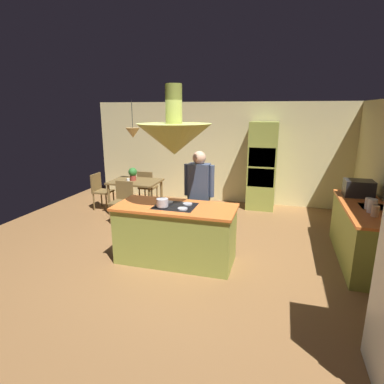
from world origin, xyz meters
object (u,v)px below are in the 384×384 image
(dining_table, at_px, (135,185))
(chair_facing_island, at_px, (123,199))
(canister_tea, at_px, (369,204))
(canister_sugar, at_px, (372,206))
(microwave_on_counter, at_px, (359,188))
(cooking_pot_on_cooktop, at_px, (162,203))
(oven_tower, at_px, (262,166))
(chair_by_back_wall, at_px, (147,185))
(chair_at_corner, at_px, (100,189))
(canister_flour, at_px, (375,211))
(person_at_island, at_px, (199,193))
(kitchen_island, at_px, (176,233))
(potted_plant_on_table, at_px, (133,173))
(cup_on_table, at_px, (128,181))

(dining_table, height_order, chair_facing_island, chair_facing_island)
(chair_facing_island, relative_size, canister_tea, 5.24)
(canister_sugar, bearing_deg, canister_tea, 90.00)
(microwave_on_counter, bearing_deg, cooking_pot_on_cooktop, -152.97)
(oven_tower, bearing_deg, chair_by_back_wall, -169.85)
(chair_at_corner, bearing_deg, canister_flour, -108.18)
(person_at_island, xyz_separation_m, cooking_pot_on_cooktop, (-0.36, -0.81, 0.03))
(kitchen_island, height_order, microwave_on_counter, microwave_on_counter)
(kitchen_island, bearing_deg, canister_sugar, 9.58)
(person_at_island, relative_size, chair_at_corner, 1.95)
(chair_by_back_wall, distance_m, chair_at_corner, 1.14)
(person_at_island, height_order, cooking_pot_on_cooktop, person_at_island)
(microwave_on_counter, bearing_deg, oven_tower, 133.36)
(chair_facing_island, height_order, potted_plant_on_table, potted_plant_on_table)
(kitchen_island, bearing_deg, potted_plant_on_table, 129.71)
(oven_tower, relative_size, cup_on_table, 23.21)
(dining_table, height_order, canister_sugar, canister_sugar)
(oven_tower, bearing_deg, person_at_island, -109.33)
(canister_sugar, bearing_deg, chair_at_corner, 163.53)
(person_at_island, distance_m, chair_by_back_wall, 2.84)
(oven_tower, bearing_deg, potted_plant_on_table, -158.70)
(person_at_island, xyz_separation_m, canister_flour, (2.64, -0.39, 0.02))
(dining_table, relative_size, canister_tea, 6.79)
(canister_tea, xyz_separation_m, cooking_pot_on_cooktop, (-3.00, -0.79, -0.00))
(person_at_island, bearing_deg, oven_tower, 70.67)
(kitchen_island, distance_m, person_at_island, 0.88)
(dining_table, relative_size, canister_flour, 7.36)
(person_at_island, height_order, chair_at_corner, person_at_island)
(chair_facing_island, distance_m, canister_sugar, 4.67)
(potted_plant_on_table, bearing_deg, canister_tea, -17.66)
(chair_by_back_wall, bearing_deg, microwave_on_counter, 163.54)
(dining_table, distance_m, microwave_on_counter, 4.61)
(dining_table, bearing_deg, kitchen_island, -51.01)
(person_at_island, height_order, canister_sugar, person_at_island)
(dining_table, height_order, cooking_pot_on_cooktop, cooking_pot_on_cooktop)
(dining_table, xyz_separation_m, chair_facing_island, (0.00, -0.64, -0.15))
(kitchen_island, bearing_deg, cup_on_table, 133.15)
(canister_flour, relative_size, canister_tea, 0.92)
(canister_sugar, distance_m, canister_tea, 0.18)
(chair_facing_island, bearing_deg, potted_plant_on_table, 95.61)
(chair_by_back_wall, relative_size, microwave_on_counter, 1.89)
(canister_sugar, height_order, canister_tea, canister_sugar)
(cup_on_table, height_order, cooking_pot_on_cooktop, cooking_pot_on_cooktop)
(kitchen_island, height_order, chair_at_corner, kitchen_island)
(chair_facing_island, height_order, microwave_on_counter, microwave_on_counter)
(dining_table, height_order, canister_tea, canister_tea)
(person_at_island, relative_size, chair_facing_island, 1.95)
(oven_tower, distance_m, chair_at_corner, 3.95)
(chair_facing_island, distance_m, canister_flour, 4.71)
(person_at_island, relative_size, cooking_pot_on_cooktop, 9.42)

